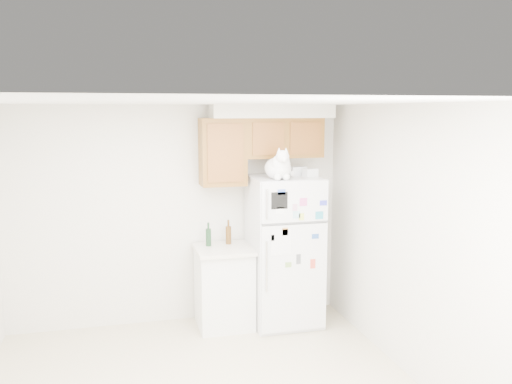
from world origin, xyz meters
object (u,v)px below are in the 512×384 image
object	(u,v)px
base_counter	(224,286)
bottle_green	(208,234)
cat	(279,167)
storage_box_back	(297,171)
bottle_amber	(228,232)
storage_box_front	(310,173)
refrigerator	(284,251)

from	to	relation	value
base_counter	bottle_green	size ratio (longest dim) A/B	3.44
cat	storage_box_back	bearing A→B (deg)	42.93
cat	storage_box_back	xyz separation A→B (m)	(0.31, 0.29, -0.08)
cat	bottle_green	size ratio (longest dim) A/B	1.89
bottle_green	bottle_amber	distance (m)	0.24
base_counter	storage_box_front	size ratio (longest dim) A/B	6.13
storage_box_back	bottle_green	world-z (taller)	storage_box_back
bottle_amber	bottle_green	bearing A→B (deg)	-173.04
storage_box_front	bottle_green	world-z (taller)	storage_box_front
base_counter	cat	size ratio (longest dim) A/B	1.83
storage_box_front	cat	bearing A→B (deg)	-177.54
storage_box_back	cat	bearing A→B (deg)	-145.43
bottle_amber	storage_box_front	bearing A→B (deg)	-16.06
cat	bottle_amber	xyz separation A→B (m)	(-0.48, 0.38, -0.77)
cat	refrigerator	bearing A→B (deg)	55.26
refrigerator	storage_box_front	world-z (taller)	storage_box_front
refrigerator	cat	world-z (taller)	cat
refrigerator	base_counter	distance (m)	0.80
base_counter	bottle_green	distance (m)	0.62
refrigerator	cat	distance (m)	1.01
storage_box_front	bottle_green	size ratio (longest dim) A/B	0.56
cat	base_counter	bearing A→B (deg)	155.61
bottle_green	bottle_amber	size ratio (longest dim) A/B	0.96
base_counter	bottle_amber	xyz separation A→B (m)	(0.08, 0.13, 0.60)
storage_box_front	bottle_amber	world-z (taller)	storage_box_front
bottle_green	bottle_amber	xyz separation A→B (m)	(0.24, 0.03, 0.01)
bottle_green	bottle_amber	world-z (taller)	bottle_amber
storage_box_back	storage_box_front	size ratio (longest dim) A/B	1.20
refrigerator	storage_box_back	world-z (taller)	storage_box_back
storage_box_back	refrigerator	bearing A→B (deg)	-158.47
storage_box_back	storage_box_front	bearing A→B (deg)	-67.25
base_counter	storage_box_front	world-z (taller)	storage_box_front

